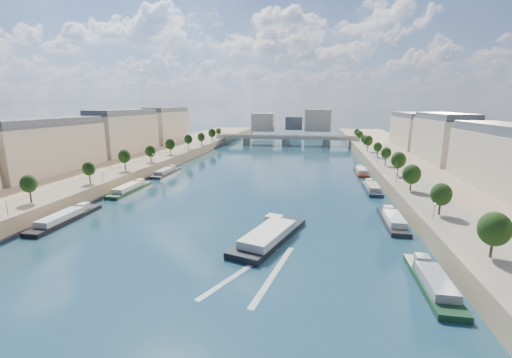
% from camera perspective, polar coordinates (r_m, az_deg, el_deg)
% --- Properties ---
extents(ground, '(700.00, 700.00, 0.00)m').
position_cam_1_polar(ground, '(146.10, 0.37, -0.46)').
color(ground, '#0E2E3D').
rests_on(ground, ground).
extents(quay_left, '(44.00, 520.00, 5.00)m').
position_cam_1_polar(quay_left, '(172.52, -23.94, 1.30)').
color(quay_left, '#9E8460').
rests_on(quay_left, ground).
extents(quay_right, '(44.00, 520.00, 5.00)m').
position_cam_1_polar(quay_right, '(151.59, 28.30, -0.53)').
color(quay_right, '#9E8460').
rests_on(quay_right, ground).
extents(pave_left, '(14.00, 520.00, 0.10)m').
position_cam_1_polar(pave_left, '(164.24, -19.65, 2.04)').
color(pave_left, gray).
rests_on(pave_left, quay_left).
extents(pave_right, '(14.00, 520.00, 0.10)m').
position_cam_1_polar(pave_right, '(146.99, 22.86, 0.64)').
color(pave_right, gray).
rests_on(pave_right, quay_right).
extents(trees_left, '(4.80, 268.80, 8.26)m').
position_cam_1_polar(trees_left, '(164.17, -18.84, 4.02)').
color(trees_left, '#382B1E').
rests_on(trees_left, ground).
extents(trees_right, '(4.80, 268.80, 8.26)m').
position_cam_1_polar(trees_right, '(155.29, 21.51, 3.37)').
color(trees_right, '#382B1E').
rests_on(trees_right, ground).
extents(lamps_left, '(0.36, 200.36, 4.28)m').
position_cam_1_polar(lamps_left, '(153.03, -20.08, 2.34)').
color(lamps_left, black).
rests_on(lamps_left, ground).
extents(lamps_right, '(0.36, 200.36, 4.28)m').
position_cam_1_polar(lamps_right, '(150.37, 20.87, 2.11)').
color(lamps_right, black).
rests_on(lamps_right, ground).
extents(buildings_left, '(16.00, 226.00, 23.20)m').
position_cam_1_polar(buildings_left, '(187.85, -25.62, 6.29)').
color(buildings_left, beige).
rests_on(buildings_left, ground).
extents(buildings_right, '(16.00, 226.00, 23.20)m').
position_cam_1_polar(buildings_right, '(165.16, 31.82, 4.96)').
color(buildings_right, beige).
rests_on(buildings_right, ground).
extents(skyline, '(79.00, 42.00, 22.00)m').
position_cam_1_polar(skyline, '(360.99, 6.75, 9.50)').
color(skyline, beige).
rests_on(skyline, ground).
extents(bridge, '(112.00, 12.00, 8.15)m').
position_cam_1_polar(bridge, '(276.42, 5.00, 6.68)').
color(bridge, '#C1B79E').
rests_on(bridge, ground).
extents(tour_barge, '(16.62, 30.04, 3.92)m').
position_cam_1_polar(tour_barge, '(84.63, 2.26, -9.44)').
color(tour_barge, black).
rests_on(tour_barge, ground).
extents(wake, '(15.35, 25.78, 0.04)m').
position_cam_1_polar(wake, '(70.19, 0.37, -15.25)').
color(wake, silver).
rests_on(wake, ground).
extents(moored_barges_left, '(5.00, 156.05, 3.60)m').
position_cam_1_polar(moored_barges_left, '(111.50, -29.13, -5.75)').
color(moored_barges_left, '#162032').
rests_on(moored_barges_left, ground).
extents(moored_barges_right, '(5.00, 160.29, 3.60)m').
position_cam_1_polar(moored_barges_right, '(102.84, 21.84, -6.49)').
color(moored_barges_right, black).
rests_on(moored_barges_right, ground).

